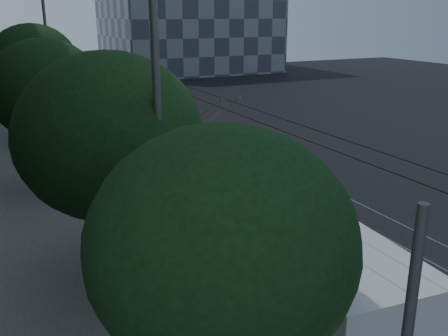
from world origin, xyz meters
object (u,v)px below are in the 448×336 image
object	(u,v)px
streetlamp_near	(173,112)
car_white_b	(68,120)
car_white_c	(71,105)
pickup_silver	(155,173)
car_white_d	(50,100)
trolleybus	(256,237)
car_white_a	(95,147)
streetlamp_far	(53,38)

from	to	relation	value
streetlamp_near	car_white_b	bearing A→B (deg)	87.51
car_white_b	car_white_c	bearing A→B (deg)	76.52
pickup_silver	car_white_d	xyz separation A→B (m)	(-1.60, 24.35, -0.03)
car_white_b	car_white_c	world-z (taller)	car_white_c
car_white_c	streetlamp_near	xyz separation A→B (m)	(-2.30, -31.19, 4.98)
car_white_b	streetlamp_near	distance (m)	25.65
car_white_c	streetlamp_near	distance (m)	31.67
car_white_b	car_white_d	size ratio (longest dim) A/B	1.06
trolleybus	car_white_b	size ratio (longest dim) A/B	2.85
pickup_silver	car_white_c	size ratio (longest dim) A/B	1.23
car_white_d	streetlamp_near	distance (m)	34.92
streetlamp_near	car_white_a	bearing A→B (deg)	85.87
pickup_silver	car_white_d	size ratio (longest dim) A/B	1.29
car_white_a	car_white_d	xyz separation A→B (m)	(-0.08, 18.24, -0.04)
car_white_a	car_white_b	bearing A→B (deg)	86.22
car_white_c	streetlamp_far	size ratio (longest dim) A/B	0.41
pickup_silver	streetlamp_near	world-z (taller)	streetlamp_near
car_white_c	streetlamp_far	distance (m)	8.65
car_white_a	car_white_c	xyz separation A→B (m)	(1.12, 14.89, -0.03)
car_white_b	streetlamp_near	world-z (taller)	streetlamp_near
streetlamp_far	car_white_c	bearing A→B (deg)	74.82
trolleybus	pickup_silver	world-z (taller)	trolleybus
car_white_a	car_white_c	world-z (taller)	car_white_a
pickup_silver	car_white_a	distance (m)	6.30
streetlamp_far	car_white_a	bearing A→B (deg)	-86.17
car_white_d	car_white_b	bearing A→B (deg)	-95.22
car_white_a	pickup_silver	bearing A→B (deg)	-80.36
streetlamp_near	streetlamp_far	size ratio (longest dim) A/B	0.88
car_white_b	streetlamp_near	xyz separation A→B (m)	(-1.09, -25.13, 5.06)
pickup_silver	car_white_a	world-z (taller)	car_white_a
car_white_c	streetlamp_near	bearing A→B (deg)	-112.56
car_white_c	car_white_d	size ratio (longest dim) A/B	1.05
car_white_c	car_white_a	bearing A→B (deg)	-112.65
streetlamp_near	pickup_silver	bearing A→B (deg)	75.19
car_white_b	car_white_a	bearing A→B (deg)	-91.73
streetlamp_near	streetlamp_far	xyz separation A→B (m)	(0.60, 24.92, 0.73)
car_white_b	streetlamp_far	world-z (taller)	streetlamp_far
car_white_b	car_white_d	bearing A→B (deg)	87.74
trolleybus	streetlamp_near	xyz separation A→B (m)	(-2.49, -0.12, 3.98)
car_white_a	streetlamp_near	bearing A→B (deg)	-98.44
car_white_a	car_white_c	distance (m)	14.93
car_white_b	pickup_silver	bearing A→B (deg)	-86.14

